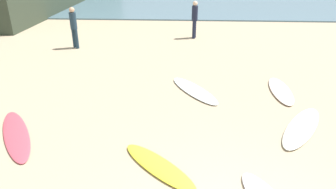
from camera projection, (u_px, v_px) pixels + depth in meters
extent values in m
ellipsoid|color=#D64A5A|center=(16.00, 134.00, 7.23)|extent=(1.78, 2.38, 0.06)
ellipsoid|color=silver|center=(302.00, 127.00, 7.51)|extent=(1.75, 2.29, 0.08)
ellipsoid|color=yellow|center=(159.00, 166.00, 6.16)|extent=(1.76, 1.75, 0.08)
ellipsoid|color=white|center=(194.00, 90.00, 9.46)|extent=(1.69, 2.24, 0.08)
ellipsoid|color=#F8E0D0|center=(281.00, 90.00, 9.43)|extent=(0.64, 2.06, 0.09)
cylinder|color=#1E3342|center=(77.00, 39.00, 13.39)|extent=(0.14, 0.14, 0.82)
cylinder|color=#1E3342|center=(74.00, 38.00, 13.51)|extent=(0.14, 0.14, 0.82)
cylinder|color=#1E3342|center=(73.00, 21.00, 13.14)|extent=(0.39, 0.39, 0.69)
sphere|color=tan|center=(72.00, 10.00, 12.94)|extent=(0.22, 0.22, 0.22)
cylinder|color=#191E33|center=(194.00, 30.00, 14.88)|extent=(0.14, 0.14, 0.83)
cylinder|color=#191E33|center=(195.00, 29.00, 15.05)|extent=(0.14, 0.14, 0.83)
cylinder|color=#191E33|center=(195.00, 13.00, 14.65)|extent=(0.34, 0.34, 0.69)
sphere|color=beige|center=(195.00, 3.00, 14.45)|extent=(0.22, 0.22, 0.22)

